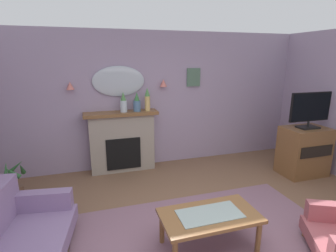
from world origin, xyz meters
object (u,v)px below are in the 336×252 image
(mantel_vase_left, at_px, (147,99))
(tv_flatscreen, at_px, (310,109))
(wall_sconce_right, at_px, (163,83))
(tv_cabinet, at_px, (304,151))
(wall_sconce_left, at_px, (70,86))
(coffee_table, at_px, (209,218))
(fireplace, at_px, (122,142))
(mantel_vase_centre, at_px, (123,103))
(wall_mirror, at_px, (119,81))
(potted_plant_small_fern, at_px, (16,181))
(floral_couch, at_px, (5,251))
(framed_picture, at_px, (193,77))
(mantel_vase_right, at_px, (137,103))

(mantel_vase_left, relative_size, tv_flatscreen, 0.52)
(wall_sconce_right, distance_m, tv_cabinet, 2.92)
(wall_sconce_left, distance_m, coffee_table, 3.24)
(fireplace, relative_size, wall_sconce_left, 9.71)
(wall_sconce_right, distance_m, coffee_table, 2.89)
(mantel_vase_centre, distance_m, tv_cabinet, 3.46)
(wall_mirror, bearing_deg, wall_sconce_left, -176.63)
(wall_sconce_right, bearing_deg, fireplace, -173.84)
(mantel_vase_left, height_order, wall_mirror, wall_mirror)
(tv_cabinet, xyz_separation_m, potted_plant_small_fern, (-4.94, 0.64, -0.19))
(wall_sconce_right, xyz_separation_m, floral_couch, (-2.31, -2.39, -1.34))
(mantel_vase_left, distance_m, wall_sconce_right, 0.46)
(wall_sconce_right, relative_size, framed_picture, 0.39)
(tv_flatscreen, bearing_deg, wall_mirror, 157.40)
(potted_plant_small_fern, bearing_deg, tv_flatscreen, -7.60)
(fireplace, xyz_separation_m, wall_sconce_left, (-0.85, 0.09, 1.09))
(floral_couch, xyz_separation_m, potted_plant_small_fern, (-0.29, 1.77, -0.06))
(wall_sconce_right, height_order, potted_plant_small_fern, wall_sconce_right)
(mantel_vase_centre, xyz_separation_m, mantel_vase_right, (0.25, 0.00, -0.02))
(tv_cabinet, bearing_deg, potted_plant_small_fern, 172.64)
(mantel_vase_right, relative_size, tv_cabinet, 0.40)
(mantel_vase_centre, bearing_deg, tv_flatscreen, -20.24)
(mantel_vase_left, height_order, potted_plant_small_fern, mantel_vase_left)
(mantel_vase_right, xyz_separation_m, tv_cabinet, (2.90, -1.14, -0.86))
(mantel_vase_right, bearing_deg, potted_plant_small_fern, -166.27)
(mantel_vase_left, bearing_deg, tv_flatscreen, -23.28)
(fireplace, bearing_deg, mantel_vase_centre, -29.53)
(mantel_vase_left, xyz_separation_m, potted_plant_small_fern, (-2.25, -0.50, -1.12))
(coffee_table, bearing_deg, mantel_vase_left, 93.15)
(tv_cabinet, relative_size, tv_flatscreen, 1.07)
(wall_mirror, height_order, tv_flatscreen, wall_mirror)
(floral_couch, relative_size, tv_flatscreen, 2.16)
(mantel_vase_right, relative_size, floral_couch, 0.20)
(framed_picture, relative_size, coffee_table, 0.33)
(wall_mirror, bearing_deg, coffee_table, -76.44)
(wall_sconce_left, xyz_separation_m, tv_flatscreen, (4.05, -1.28, -0.41))
(mantel_vase_right, xyz_separation_m, coffee_table, (0.34, -2.46, -0.93))
(mantel_vase_centre, height_order, mantel_vase_right, mantel_vase_centre)
(tv_cabinet, distance_m, tv_flatscreen, 0.80)
(floral_couch, bearing_deg, framed_picture, 39.64)
(tv_flatscreen, bearing_deg, mantel_vase_right, 158.17)
(wall_sconce_right, height_order, coffee_table, wall_sconce_right)
(fireplace, relative_size, tv_flatscreen, 1.62)
(mantel_vase_centre, bearing_deg, coffee_table, -76.63)
(mantel_vase_centre, xyz_separation_m, framed_picture, (1.45, 0.18, 0.42))
(mantel_vase_centre, height_order, framed_picture, framed_picture)
(fireplace, relative_size, framed_picture, 3.78)
(fireplace, bearing_deg, tv_flatscreen, -20.40)
(tv_flatscreen, height_order, potted_plant_small_fern, tv_flatscreen)
(wall_sconce_left, bearing_deg, tv_cabinet, -17.29)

